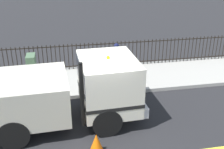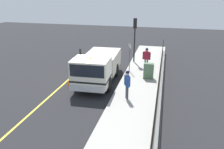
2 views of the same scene
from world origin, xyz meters
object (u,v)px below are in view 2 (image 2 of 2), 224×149
worker_standing (127,82)px  street_sign (130,54)px  utility_cabinet (149,71)px  traffic_cone (70,81)px  work_truck (97,66)px  traffic_light_near (135,31)px  pedestrian_distant (147,56)px

worker_standing → street_sign: street_sign is taller
utility_cabinet → traffic_cone: utility_cabinet is taller
work_truck → utility_cabinet: work_truck is taller
worker_standing → traffic_light_near: 7.62m
worker_standing → pedestrian_distant: 5.64m
utility_cabinet → work_truck: bearing=-159.2°
pedestrian_distant → traffic_cone: 6.46m
traffic_light_near → worker_standing: bearing=88.6°
worker_standing → pedestrian_distant: bearing=-33.1°
worker_standing → traffic_light_near: bearing=-22.0°
pedestrian_distant → traffic_cone: bearing=-130.2°
traffic_cone → traffic_light_near: bearing=58.9°
work_truck → traffic_cone: (-1.74, -0.83, -0.93)m
worker_standing → pedestrian_distant: size_ratio=0.99×
worker_standing → traffic_light_near: traffic_light_near is taller
worker_standing → traffic_light_near: size_ratio=0.46×
traffic_light_near → utility_cabinet: bearing=106.5°
pedestrian_distant → street_sign: size_ratio=0.80×
pedestrian_distant → utility_cabinet: pedestrian_distant is taller
work_truck → pedestrian_distant: 4.56m
pedestrian_distant → traffic_light_near: 2.73m
work_truck → street_sign: size_ratio=2.69×
traffic_light_near → utility_cabinet: 4.67m
worker_standing → utility_cabinet: size_ratio=1.55×
utility_cabinet → traffic_cone: size_ratio=1.86×
worker_standing → traffic_cone: worker_standing is taller
work_truck → traffic_light_near: size_ratio=1.56×
traffic_light_near → traffic_cone: traffic_light_near is taller
worker_standing → street_sign: bearing=-19.3°
pedestrian_distant → traffic_light_near: size_ratio=0.46×
worker_standing → work_truck: bearing=20.9°
worker_standing → utility_cabinet: 3.75m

